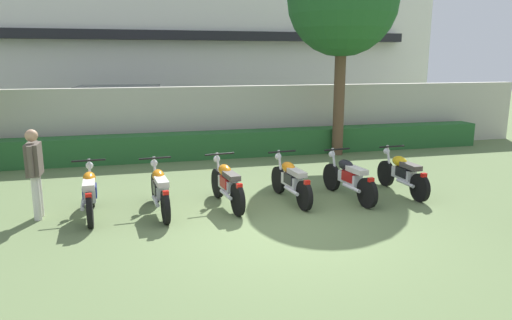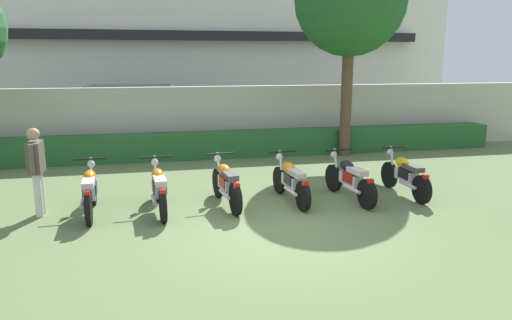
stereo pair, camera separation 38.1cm
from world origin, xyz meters
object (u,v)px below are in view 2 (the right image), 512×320
tree_far_side (350,1)px  motorcycle_in_row_0 (90,191)px  motorcycle_in_row_1 (159,188)px  parked_car (135,113)px  motorcycle_in_row_5 (405,175)px  motorcycle_in_row_4 (350,178)px  motorcycle_in_row_3 (291,180)px  inspector_person (36,165)px  motorcycle_in_row_2 (226,183)px

tree_far_side → motorcycle_in_row_0: 8.70m
motorcycle_in_row_0 → motorcycle_in_row_1: bearing=-97.3°
parked_car → motorcycle_in_row_5: parked_car is taller
motorcycle_in_row_4 → motorcycle_in_row_5: bearing=-94.1°
motorcycle_in_row_3 → motorcycle_in_row_5: 2.45m
parked_car → inspector_person: size_ratio=2.91×
tree_far_side → inspector_person: tree_far_side is taller
parked_car → motorcycle_in_row_2: 8.36m
motorcycle_in_row_2 → motorcycle_in_row_5: (3.73, -0.08, -0.01)m
parked_car → inspector_person: 8.09m
motorcycle_in_row_4 → inspector_person: bearing=80.0°
motorcycle_in_row_4 → motorcycle_in_row_1: bearing=81.8°
motorcycle_in_row_0 → tree_far_side: bearing=-61.6°
tree_far_side → motorcycle_in_row_1: 7.87m
motorcycle_in_row_3 → motorcycle_in_row_4: motorcycle_in_row_4 is taller
motorcycle_in_row_0 → motorcycle_in_row_1: motorcycle_in_row_0 is taller
tree_far_side → motorcycle_in_row_5: tree_far_side is taller
motorcycle_in_row_2 → inspector_person: (-3.38, 0.16, 0.49)m
parked_car → tree_far_side: (6.09, -4.03, 3.41)m
motorcycle_in_row_1 → motorcycle_in_row_5: motorcycle_in_row_1 is taller
motorcycle_in_row_0 → motorcycle_in_row_4: bearing=-95.0°
parked_car → motorcycle_in_row_2: parked_car is taller
motorcycle_in_row_0 → motorcycle_in_row_3: size_ratio=1.00×
parked_car → motorcycle_in_row_1: 8.23m
parked_car → motorcycle_in_row_4: 9.38m
motorcycle_in_row_0 → motorcycle_in_row_4: 4.97m
motorcycle_in_row_2 → motorcycle_in_row_0: bearing=82.6°
motorcycle_in_row_0 → motorcycle_in_row_3: (3.78, -0.03, -0.01)m
motorcycle_in_row_5 → inspector_person: inspector_person is taller
motorcycle_in_row_3 → inspector_person: bearing=82.3°
parked_car → tree_far_side: size_ratio=0.79×
motorcycle_in_row_4 → motorcycle_in_row_0: bearing=81.1°
motorcycle_in_row_0 → inspector_person: (-0.89, 0.14, 0.49)m
motorcycle_in_row_4 → motorcycle_in_row_5: 1.26m
tree_far_side → motorcycle_in_row_1: bearing=-142.4°
parked_car → motorcycle_in_row_1: (0.68, -8.19, -0.49)m
motorcycle_in_row_2 → inspector_person: inspector_person is taller
tree_far_side → motorcycle_in_row_2: (-4.14, -4.09, -3.90)m
motorcycle_in_row_3 → inspector_person: 4.70m
parked_car → inspector_person: bearing=-94.7°
motorcycle_in_row_0 → motorcycle_in_row_5: size_ratio=1.00×
parked_car → tree_far_side: 8.06m
parked_car → motorcycle_in_row_2: bearing=-70.9°
motorcycle_in_row_2 → motorcycle_in_row_5: size_ratio=1.01×
motorcycle_in_row_1 → motorcycle_in_row_5: (5.00, -0.00, -0.00)m
motorcycle_in_row_4 → inspector_person: inspector_person is taller
motorcycle_in_row_0 → inspector_person: inspector_person is taller
tree_far_side → motorcycle_in_row_5: bearing=-95.6°
motorcycle_in_row_0 → motorcycle_in_row_4: size_ratio=0.96×
motorcycle_in_row_5 → motorcycle_in_row_2: bearing=86.9°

